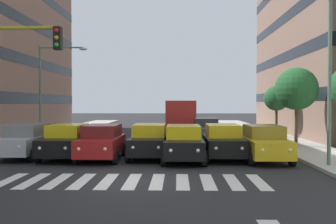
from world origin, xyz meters
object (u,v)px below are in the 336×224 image
object	(u,v)px
car_4	(102,142)
street_tree_1	(296,89)
car_0	(264,143)
car_6	(26,140)
car_row2_0	(206,130)
car_2	(183,143)
street_lamp_right	(49,81)
car_3	(149,141)
street_lamp_left	(319,60)
street_tree_2	(277,99)
car_5	(67,141)
car_1	(223,141)
bus_behind_traffic	(180,113)

from	to	relation	value
car_4	street_tree_1	bearing A→B (deg)	-155.80
car_0	car_6	world-z (taller)	same
car_4	car_row2_0	size ratio (longest dim) A/B	1.00
car_2	street_lamp_right	xyz separation A→B (m)	(9.39, -8.42, 3.46)
car_3	street_lamp_left	bearing A→B (deg)	158.68
car_row2_0	street_tree_2	distance (m)	6.78
car_6	street_tree_1	xyz separation A→B (m)	(-15.13, -4.39, 2.79)
car_3	car_6	xyz separation A→B (m)	(6.34, -0.01, 0.00)
car_5	car_6	world-z (taller)	same
car_row2_0	street_tree_1	world-z (taller)	street_tree_1
car_5	street_lamp_left	distance (m)	12.42
street_lamp_right	street_tree_2	world-z (taller)	street_lamp_right
street_lamp_left	street_tree_2	world-z (taller)	street_lamp_left
car_0	car_3	distance (m)	5.67
street_lamp_left	car_3	bearing A→B (deg)	-21.32
car_2	car_4	distance (m)	4.05
car_2	car_4	xyz separation A→B (m)	(4.02, -0.43, 0.00)
car_4	car_5	world-z (taller)	same
car_0	car_3	bearing A→B (deg)	-8.69
car_1	bus_behind_traffic	world-z (taller)	bus_behind_traffic
car_6	car_row2_0	xyz separation A→B (m)	(-9.79, -7.89, 0.00)
car_6	street_lamp_right	xyz separation A→B (m)	(1.33, -7.40, 3.46)
car_row2_0	street_lamp_left	size ratio (longest dim) A/B	0.60
street_tree_1	street_lamp_right	bearing A→B (deg)	-10.36
car_0	car_2	world-z (taller)	same
car_0	car_2	xyz separation A→B (m)	(3.89, 0.15, 0.00)
car_5	street_lamp_right	size ratio (longest dim) A/B	0.66
car_5	street_lamp_left	bearing A→B (deg)	167.43
car_row2_0	street_lamp_right	bearing A→B (deg)	2.54
car_4	car_6	world-z (taller)	same
car_1	street_tree_2	distance (m)	12.41
car_row2_0	bus_behind_traffic	world-z (taller)	bus_behind_traffic
car_4	car_2	bearing A→B (deg)	173.90
car_6	street_tree_2	bearing A→B (deg)	-145.50
car_0	car_2	distance (m)	3.90
car_0	bus_behind_traffic	distance (m)	18.00
car_1	car_3	xyz separation A→B (m)	(3.71, -0.20, 0.00)
car_4	street_lamp_right	world-z (taller)	street_lamp_right
car_5	bus_behind_traffic	xyz separation A→B (m)	(-5.85, -17.01, 0.97)
car_3	car_4	distance (m)	2.38
car_6	street_lamp_left	xyz separation A→B (m)	(-13.77, 2.91, 3.75)
car_6	street_tree_2	size ratio (longest dim) A/B	1.11
street_tree_2	car_3	bearing A→B (deg)	49.30
car_4	car_6	xyz separation A→B (m)	(4.03, -0.59, 0.00)
car_4	street_tree_2	xyz separation A→B (m)	(-11.51, -11.28, 2.27)
street_lamp_left	street_tree_2	size ratio (longest dim) A/B	1.84
car_6	street_tree_2	xyz separation A→B (m)	(-15.54, -10.68, 2.27)
street_lamp_left	car_row2_0	bearing A→B (deg)	-69.80
car_row2_0	car_6	bearing A→B (deg)	38.87
street_lamp_left	street_lamp_right	size ratio (longest dim) A/B	1.09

